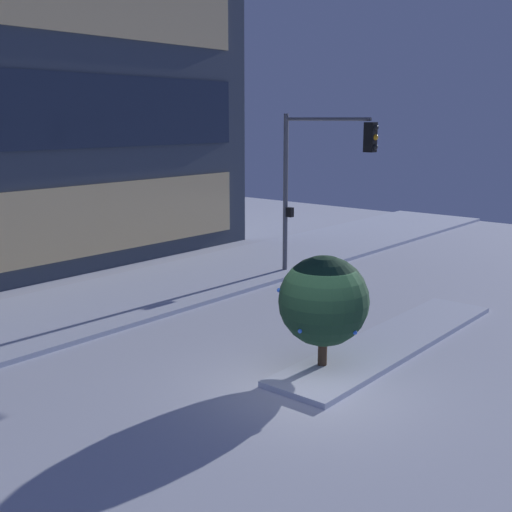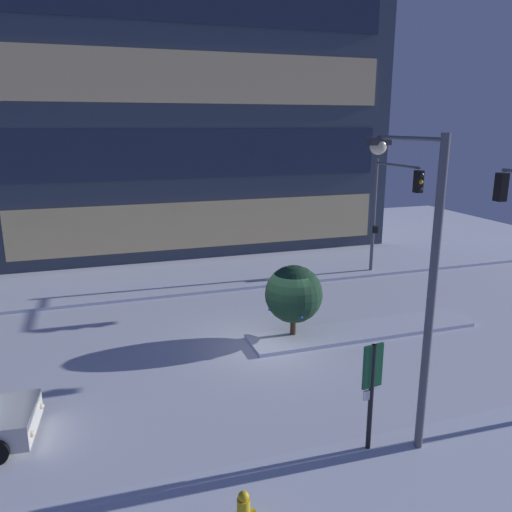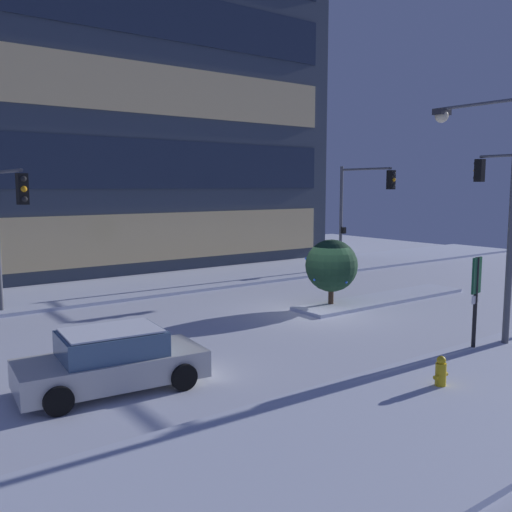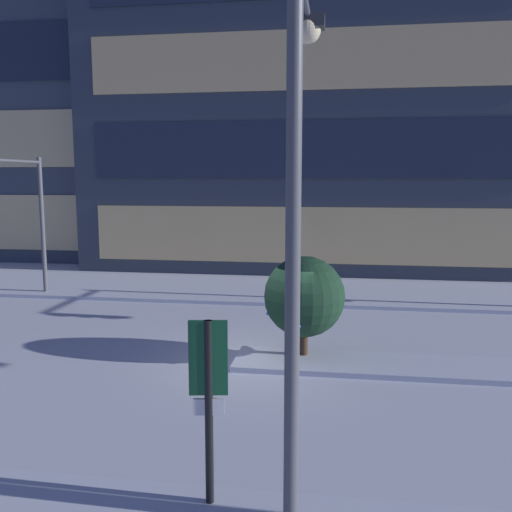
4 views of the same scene
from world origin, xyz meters
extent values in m
plane|color=silver|center=(0.00, 0.00, 0.00)|extent=(52.00, 52.00, 0.00)
cube|color=silver|center=(0.00, 8.90, 0.07)|extent=(52.00, 5.20, 0.14)
cube|color=silver|center=(3.72, -0.07, 0.07)|extent=(9.00, 1.80, 0.14)
cube|color=#F2D18C|center=(0.52, 12.86, 2.05)|extent=(21.72, 0.10, 2.74)
cube|color=#232D42|center=(0.52, 12.86, 6.16)|extent=(21.72, 0.10, 2.74)
cube|color=#F2D18C|center=(0.52, 12.86, 10.27)|extent=(21.72, 0.10, 2.74)
cube|color=#424C5B|center=(-17.13, 19.15, 9.28)|extent=(15.35, 8.13, 18.56)
cube|color=#F9E09E|center=(-17.13, 15.05, 2.32)|extent=(13.81, 0.10, 3.09)
cylinder|color=#565960|center=(-10.17, 7.10, 2.82)|extent=(0.18, 0.18, 5.64)
cylinder|color=#565960|center=(-10.17, 5.05, 5.44)|extent=(0.12, 4.10, 0.12)
cylinder|color=#565960|center=(1.27, -7.04, 3.80)|extent=(0.20, 0.20, 7.61)
cube|color=#333338|center=(1.27, -4.43, 7.36)|extent=(0.56, 0.36, 0.20)
sphere|color=#F9E5B2|center=(1.27, -4.43, 7.23)|extent=(0.44, 0.44, 0.44)
cylinder|color=black|center=(0.07, -6.72, 1.43)|extent=(0.12, 0.12, 2.85)
cube|color=#144C2D|center=(0.07, -6.72, 2.31)|extent=(0.55, 0.15, 1.08)
cube|color=white|center=(0.07, -6.72, 1.59)|extent=(0.44, 0.12, 0.24)
cylinder|color=#473323|center=(0.98, 0.31, 0.41)|extent=(0.22, 0.22, 0.81)
sphere|color=#193823|center=(0.98, 0.31, 1.72)|extent=(2.14, 2.14, 2.14)
sphere|color=blue|center=(1.51, 1.24, 1.87)|extent=(0.10, 0.10, 0.10)
sphere|color=blue|center=(0.02, 0.28, 1.23)|extent=(0.10, 0.10, 0.10)
sphere|color=blue|center=(1.76, 0.51, 1.00)|extent=(0.10, 0.10, 0.10)
sphere|color=blue|center=(0.91, -0.61, 1.16)|extent=(0.10, 0.10, 0.10)
sphere|color=blue|center=(0.32, 1.12, 1.98)|extent=(0.10, 0.10, 0.10)
sphere|color=blue|center=(0.69, 1.35, 1.73)|extent=(0.10, 0.10, 0.10)
camera|label=1|loc=(-11.16, -7.87, 5.90)|focal=45.44mm
camera|label=2|loc=(-5.92, -16.17, 7.77)|focal=35.81mm
camera|label=3|loc=(-14.78, -15.84, 4.92)|focal=38.96mm
camera|label=4|loc=(1.84, -14.04, 4.82)|focal=38.99mm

